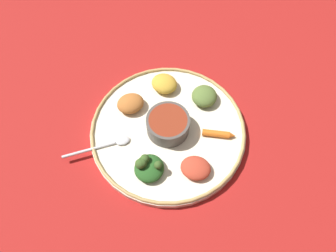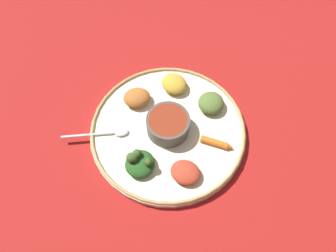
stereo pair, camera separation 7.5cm
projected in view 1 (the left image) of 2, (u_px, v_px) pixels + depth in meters
name	position (u px, v px, depth m)	size (l,w,h in m)	color
ground_plane	(168.00, 133.00, 0.78)	(2.40, 2.40, 0.00)	maroon
platter	(168.00, 131.00, 0.77)	(0.37, 0.37, 0.02)	beige
platter_rim	(168.00, 128.00, 0.76)	(0.37, 0.37, 0.01)	tan
center_bowl	(168.00, 124.00, 0.74)	(0.10, 0.10, 0.04)	#4C4742
spoon	(107.00, 145.00, 0.74)	(0.14, 0.10, 0.01)	silver
greens_pile	(148.00, 167.00, 0.69)	(0.08, 0.08, 0.05)	#23511E
carrot_near_spoon	(218.00, 134.00, 0.75)	(0.06, 0.07, 0.02)	orange
mound_collards	(204.00, 96.00, 0.79)	(0.06, 0.06, 0.03)	#567033
mound_chickpea	(131.00, 103.00, 0.78)	(0.07, 0.06, 0.03)	#B2662D
mound_lentil_yellow	(164.00, 84.00, 0.81)	(0.07, 0.06, 0.03)	gold
mound_berbere_red	(196.00, 168.00, 0.70)	(0.07, 0.06, 0.03)	#B73D28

